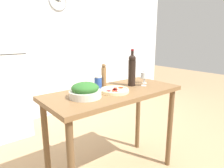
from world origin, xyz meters
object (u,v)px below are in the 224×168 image
homemade_pizza (115,90)px  wine_glass_far (145,74)px  wine_bottle (132,69)px  wine_glass_near (144,76)px  salt_canister (98,82)px  salad_bowl (85,91)px  pepper_mill (104,76)px

homemade_pizza → wine_glass_far: bearing=8.3°
wine_bottle → wine_glass_far: size_ratio=2.63×
wine_glass_near → wine_glass_far: same height
wine_bottle → wine_glass_near: bearing=-42.1°
wine_glass_near → homemade_pizza: size_ratio=0.55×
salt_canister → wine_bottle: bearing=-23.4°
wine_bottle → salad_bowl: bearing=-175.5°
wine_bottle → pepper_mill: 0.30m
wine_glass_near → salt_canister: size_ratio=1.20×
salad_bowl → wine_bottle: bearing=4.5°
wine_glass_near → pepper_mill: pepper_mill is taller
wine_glass_near → salt_canister: 0.49m
pepper_mill → homemade_pizza: bearing=-103.2°
wine_glass_far → wine_bottle: bearing=176.9°
wine_bottle → homemade_pizza: wine_bottle is taller
wine_glass_near → homemade_pizza: bearing=179.5°
pepper_mill → homemade_pizza: 0.27m
pepper_mill → salad_bowl: (-0.36, -0.21, -0.06)m
wine_glass_far → salt_canister: bearing=163.6°
pepper_mill → salt_canister: 0.10m
pepper_mill → salt_canister: bearing=-167.9°
wine_glass_near → homemade_pizza: (-0.40, 0.00, -0.09)m
wine_bottle → wine_glass_near: 0.15m
wine_bottle → salt_canister: 0.38m
wine_glass_near → pepper_mill: size_ratio=0.61×
wine_glass_far → salad_bowl: 0.80m
wine_bottle → salad_bowl: 0.62m
salt_canister → pepper_mill: bearing=12.1°
salt_canister → wine_glass_far: bearing=-16.4°
wine_glass_near → wine_bottle: bearing=137.9°
pepper_mill → homemade_pizza: (-0.06, -0.25, -0.10)m
wine_glass_near → pepper_mill: bearing=143.9°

